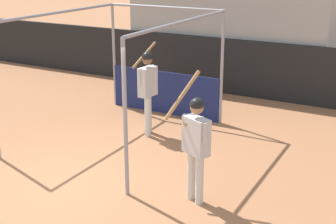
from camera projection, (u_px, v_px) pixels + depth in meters
ground_plane at (61, 187)px, 8.10m from camera, size 60.00×60.00×0.00m
outfield_wall at (217, 65)px, 13.48m from camera, size 24.00×0.12×1.59m
bleacher_section at (243, 21)px, 14.86m from camera, size 5.95×4.00×3.67m
batting_cage at (146, 73)px, 10.76m from camera, size 3.09×4.08×2.67m
player_batter at (148, 85)px, 10.14m from camera, size 0.51×0.90×1.98m
player_waiting at (196, 140)px, 7.32m from camera, size 0.84×0.58×2.11m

